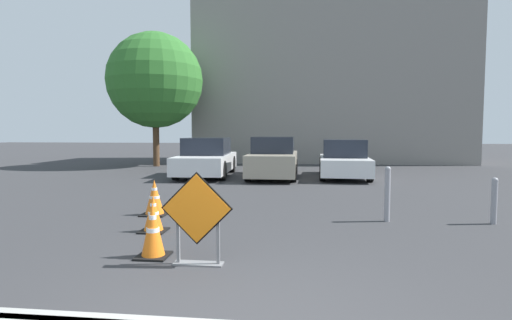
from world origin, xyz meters
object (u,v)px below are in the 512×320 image
Objects in this scene: road_closed_sign at (197,217)px; parked_car_third at (344,160)px; parked_car_second at (273,159)px; traffic_cone_nearest at (153,231)px; bollard_second at (494,199)px; bollard_nearest at (387,193)px; traffic_cone_second at (153,214)px; parked_car_nearest at (207,158)px; traffic_cone_third at (154,198)px.

parked_car_third reaches higher than road_closed_sign.
parked_car_second reaches higher than parked_car_third.
traffic_cone_nearest is 0.86× the size of bollard_second.
traffic_cone_nearest is 6.32m from bollard_second.
parked_car_third is 3.80× the size of bollard_nearest.
parked_car_nearest is at bearing 97.66° from traffic_cone_second.
traffic_cone_second is at bearing 67.09° from parked_car_third.
parked_car_second is (2.01, 7.17, 0.35)m from traffic_cone_third.
traffic_cone_second is at bearing 80.10° from parked_car_second.
road_closed_sign is 3.51m from traffic_cone_third.
parked_car_nearest is at bearing 125.83° from bollard_nearest.
traffic_cone_second is 9.85m from parked_car_third.
traffic_cone_third is 7.53m from parked_car_nearest.
traffic_cone_third is 4.77m from bollard_nearest.
traffic_cone_third reaches higher than traffic_cone_second.
bollard_nearest reaches higher than bollard_second.
traffic_cone_second is 0.86× the size of traffic_cone_third.
parked_car_third is (4.20, 8.91, 0.36)m from traffic_cone_second.
parked_car_third reaches higher than bollard_second.
bollard_second is at bearing 11.72° from traffic_cone_second.
traffic_cone_third is at bearing 179.40° from bollard_second.
parked_car_nearest is (-1.72, 10.24, 0.32)m from traffic_cone_nearest.
parked_car_nearest is at bearing -6.77° from parked_car_second.
parked_car_nearest reaches higher than bollard_nearest.
parked_car_nearest is 2.72m from parked_car_second.
parked_car_second is 7.75m from bollard_nearest.
bollard_second reaches higher than traffic_cone_third.
bollard_nearest is (4.77, -0.07, 0.21)m from traffic_cone_third.
bollard_second is (2.04, -7.61, -0.20)m from parked_car_third.
traffic_cone_nearest is at bearing -144.40° from bollard_nearest.
parked_car_third reaches higher than bollard_nearest.
bollard_second is (5.01, 2.96, -0.17)m from road_closed_sign.
bollard_nearest reaches higher than traffic_cone_third.
parked_car_nearest is at bearing 99.52° from traffic_cone_nearest.
parked_car_second is 2.72m from parked_car_third.
bollard_nearest reaches higher than traffic_cone_second.
bollard_nearest is at bearing 122.91° from parked_car_nearest.
parked_car_third is at bearing 58.03° from traffic_cone_third.
parked_car_second reaches higher than traffic_cone_nearest.
traffic_cone_nearest is 10.39m from parked_car_nearest.
parked_car_third is at bearing 105.03° from bollard_second.
traffic_cone_second is at bearing 126.67° from road_closed_sign.
traffic_cone_nearest is at bearing 84.47° from parked_car_second.
parked_car_nearest reaches higher than traffic_cone_third.
traffic_cone_third is at bearing 92.35° from parked_car_nearest.
parked_car_third is at bearing 177.56° from parked_car_nearest.
traffic_cone_nearest reaches higher than traffic_cone_third.
parked_car_nearest is (-1.19, 8.86, 0.39)m from traffic_cone_second.
bollard_nearest is at bearing 35.60° from traffic_cone_nearest.
traffic_cone_third is 0.84× the size of bollard_second.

